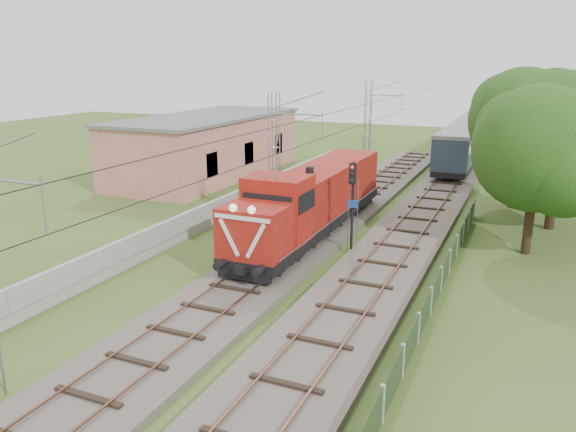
% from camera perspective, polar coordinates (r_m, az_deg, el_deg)
% --- Properties ---
extents(ground, '(140.00, 140.00, 0.00)m').
position_cam_1_polar(ground, '(23.25, -7.28, -9.46)').
color(ground, '#38501E').
rests_on(ground, ground).
extents(track_main, '(4.20, 70.00, 0.45)m').
position_cam_1_polar(track_main, '(28.93, -0.17, -3.83)').
color(track_main, '#6B6054').
rests_on(track_main, ground).
extents(track_side, '(4.20, 80.00, 0.45)m').
position_cam_1_polar(track_side, '(39.61, 14.22, 1.03)').
color(track_side, '#6B6054').
rests_on(track_side, ground).
extents(catenary, '(3.31, 70.00, 8.00)m').
position_cam_1_polar(catenary, '(33.56, -1.32, 5.70)').
color(catenary, gray).
rests_on(catenary, ground).
extents(boundary_wall, '(0.25, 40.00, 1.50)m').
position_cam_1_polar(boundary_wall, '(35.88, -6.44, 0.86)').
color(boundary_wall, '#9E9E99').
rests_on(boundary_wall, ground).
extents(station_building, '(8.40, 20.40, 5.22)m').
position_cam_1_polar(station_building, '(49.91, -8.09, 7.14)').
color(station_building, tan).
rests_on(station_building, ground).
extents(fence, '(0.12, 32.00, 1.20)m').
position_cam_1_polar(fence, '(23.08, 14.27, -8.40)').
color(fence, black).
rests_on(fence, ground).
extents(locomotive, '(2.98, 17.01, 4.32)m').
position_cam_1_polar(locomotive, '(31.58, 2.51, 1.69)').
color(locomotive, black).
rests_on(locomotive, ground).
extents(coach_rake, '(2.91, 108.74, 3.36)m').
position_cam_1_polar(coach_rake, '(100.31, 20.56, 10.36)').
color(coach_rake, black).
rests_on(coach_rake, ground).
extents(signal_post, '(0.54, 0.42, 4.90)m').
position_cam_1_polar(signal_post, '(28.56, 6.57, 2.46)').
color(signal_post, black).
rests_on(signal_post, ground).
extents(tree_a, '(7.18, 6.84, 9.30)m').
position_cam_1_polar(tree_a, '(36.18, 26.14, 7.66)').
color(tree_a, '#322514').
rests_on(tree_a, ground).
extents(tree_b, '(6.74, 6.42, 8.74)m').
position_cam_1_polar(tree_b, '(30.80, 24.16, 6.11)').
color(tree_b, '#322514').
rests_on(tree_b, ground).
extents(tree_c, '(7.27, 6.92, 9.42)m').
position_cam_1_polar(tree_c, '(40.65, 22.79, 8.84)').
color(tree_c, '#322514').
rests_on(tree_c, ground).
extents(tree_d, '(7.08, 6.74, 9.17)m').
position_cam_1_polar(tree_d, '(57.56, 25.37, 10.02)').
color(tree_d, '#322514').
rests_on(tree_d, ground).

